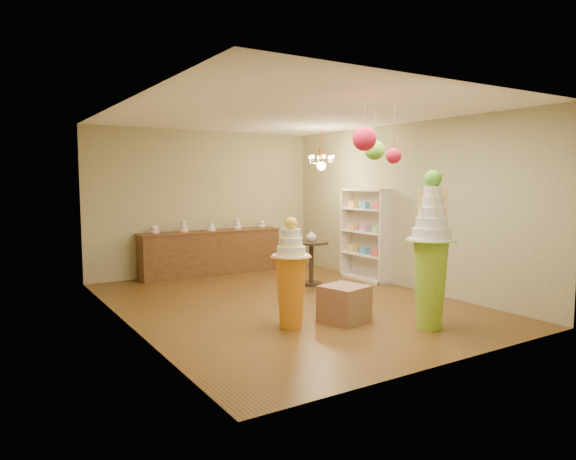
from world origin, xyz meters
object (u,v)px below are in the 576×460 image
pedestal_orange (291,282)px  round_table (311,257)px  pedestal_green (431,264)px  sideboard (211,252)px

pedestal_orange → round_table: size_ratio=1.81×
pedestal_orange → pedestal_green: bearing=-33.4°
pedestal_green → sideboard: (-0.87, 5.18, -0.40)m
pedestal_orange → sideboard: size_ratio=0.49×
sideboard → pedestal_orange: bearing=-99.2°
pedestal_orange → round_table: 2.85m
sideboard → round_table: 2.31m
pedestal_green → pedestal_orange: pedestal_green is taller
pedestal_green → round_table: 3.22m
sideboard → pedestal_green: bearing=-80.5°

